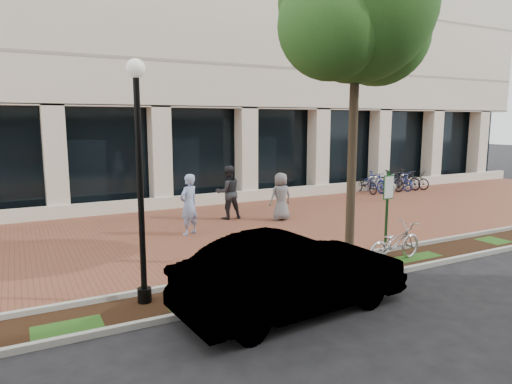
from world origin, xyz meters
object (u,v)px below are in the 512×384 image
bike_rack_cluster (391,181)px  sedan_near_curb (293,273)px  locked_bicycle (395,243)px  lamppost (140,170)px  parking_sign (387,204)px  pedestrian_mid (228,192)px  street_tree (358,14)px  pedestrian_left (189,205)px  pedestrian_right (281,197)px  bollard (385,190)px

bike_rack_cluster → sedan_near_curb: sedan_near_curb is taller
locked_bicycle → sedan_near_curb: 4.24m
sedan_near_curb → lamppost: bearing=48.9°
parking_sign → lamppost: bearing=177.5°
parking_sign → pedestrian_mid: 6.80m
lamppost → pedestrian_mid: (4.78, 6.47, -1.68)m
lamppost → pedestrian_mid: size_ratio=2.39×
street_tree → pedestrian_mid: bearing=93.5°
sedan_near_curb → street_tree: bearing=-63.4°
locked_bicycle → pedestrian_left: bearing=28.2°
locked_bicycle → pedestrian_right: 5.70m
locked_bicycle → bike_rack_cluster: bearing=-51.0°
locked_bicycle → bollard: (6.33, 7.00, -0.02)m
parking_sign → pedestrian_mid: (-1.50, 6.61, -0.51)m
street_tree → pedestrian_mid: (-0.39, 6.52, -5.07)m
street_tree → bollard: (7.54, 6.71, -5.58)m
street_tree → parking_sign: bearing=-4.4°
parking_sign → bollard: size_ratio=2.47×
street_tree → pedestrian_left: size_ratio=4.15×
pedestrian_left → pedestrian_mid: pedestrian_mid is taller
pedestrian_right → bollard: size_ratio=1.84×
pedestrian_left → sedan_near_curb: 6.62m
pedestrian_right → bike_rack_cluster: 9.39m
pedestrian_left → pedestrian_right: pedestrian_left is taller
parking_sign → lamppost: 6.39m
lamppost → bike_rack_cluster: bearing=30.1°
pedestrian_left → pedestrian_mid: 2.65m
locked_bicycle → sedan_near_curb: bearing=102.2°
street_tree → pedestrian_mid: size_ratio=4.08×
lamppost → sedan_near_curb: size_ratio=1.04×
lamppost → pedestrian_right: 8.51m
bike_rack_cluster → parking_sign: bearing=-134.7°
lamppost → pedestrian_mid: 8.22m
parking_sign → bollard: bearing=45.3°
pedestrian_mid → sedan_near_curb: size_ratio=0.43×
pedestrian_right → bike_rack_cluster: bearing=-160.2°
pedestrian_right → bollard: bearing=-169.9°
parking_sign → locked_bicycle: bearing=-64.4°
parking_sign → sedan_near_curb: parking_sign is taller
parking_sign → street_tree: (-1.10, 0.09, 4.56)m
parking_sign → pedestrian_left: bearing=124.6°
locked_bicycle → pedestrian_mid: bearing=6.0°
pedestrian_left → sedan_near_curb: bearing=60.8°
street_tree → pedestrian_mid: street_tree is taller
lamppost → pedestrian_left: 5.80m
street_tree → lamppost: bearing=179.4°
pedestrian_right → street_tree: bearing=75.8°
street_tree → pedestrian_left: street_tree is taller
bollard → bike_rack_cluster: size_ratio=0.23×
parking_sign → locked_bicycle: 1.03m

